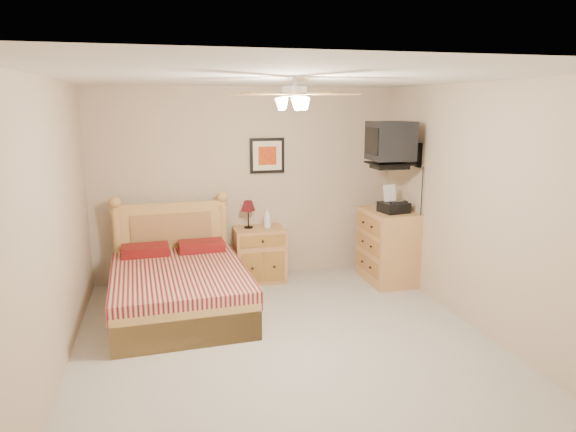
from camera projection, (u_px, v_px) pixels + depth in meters
name	position (u px, v px, depth m)	size (l,w,h in m)	color
floor	(288.00, 348.00, 4.89)	(4.50, 4.50, 0.00)	#A49D94
ceiling	(289.00, 78.00, 4.36)	(4.00, 4.50, 0.04)	white
wall_back	(247.00, 184.00, 6.76)	(4.00, 0.04, 2.50)	tan
wall_front	(401.00, 320.00, 2.49)	(4.00, 0.04, 2.50)	tan
wall_left	(49.00, 234.00, 4.15)	(0.04, 4.50, 2.50)	tan
wall_right	(483.00, 210.00, 5.10)	(0.04, 4.50, 2.50)	tan
bed	(178.00, 261.00, 5.60)	(1.41, 1.86, 1.20)	tan
nightstand	(260.00, 254.00, 6.74)	(0.65, 0.49, 0.70)	#B6713A
table_lamp	(248.00, 214.00, 6.65)	(0.19, 0.19, 0.36)	#500F15
lotion_bottle	(267.00, 218.00, 6.68)	(0.10, 0.10, 0.26)	white
framed_picture	(267.00, 156.00, 6.72)	(0.46, 0.04, 0.46)	black
dresser	(388.00, 246.00, 6.68)	(0.56, 0.80, 0.94)	tan
fax_machine	(394.00, 199.00, 6.43)	(0.32, 0.34, 0.34)	black
magazine_lower	(377.00, 206.00, 6.84)	(0.20, 0.27, 0.03)	beige
magazine_upper	(379.00, 204.00, 6.83)	(0.17, 0.24, 0.02)	gray
wall_tv	(402.00, 144.00, 6.19)	(0.56, 0.46, 0.58)	black
ceiling_fan	(294.00, 94.00, 4.20)	(1.14, 1.14, 0.28)	white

